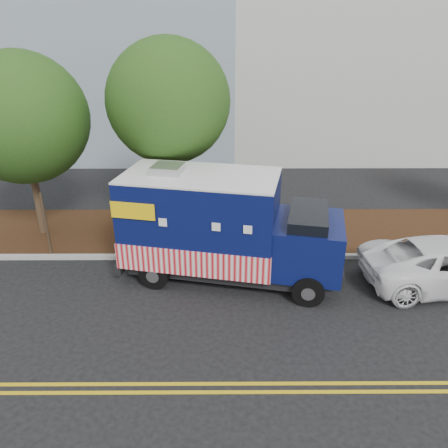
{
  "coord_description": "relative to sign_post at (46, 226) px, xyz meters",
  "views": [
    {
      "loc": [
        1.3,
        -11.91,
        7.33
      ],
      "look_at": [
        1.36,
        0.6,
        1.67
      ],
      "focal_mm": 35.0,
      "sensor_mm": 36.0,
      "label": 1
    }
  ],
  "objects": [
    {
      "name": "tree_a",
      "position": [
        -0.9,
        1.71,
        3.27
      ],
      "size": [
        4.51,
        4.51,
        6.73
      ],
      "color": "#38281C",
      "rests_on": "ground"
    },
    {
      "name": "centerline_far",
      "position": [
        4.66,
        -6.25,
        -1.19
      ],
      "size": [
        120.0,
        0.1,
        0.01
      ],
      "primitive_type": "cube",
      "color": "gold",
      "rests_on": "ground"
    },
    {
      "name": "sign_post",
      "position": [
        0.0,
        0.0,
        0.0
      ],
      "size": [
        0.06,
        0.06,
        2.4
      ],
      "primitive_type": "cube",
      "color": "#473828",
      "rests_on": "ground"
    },
    {
      "name": "ground",
      "position": [
        4.66,
        -1.55,
        -1.2
      ],
      "size": [
        120.0,
        120.0,
        0.0
      ],
      "primitive_type": "plane",
      "color": "black",
      "rests_on": "ground"
    },
    {
      "name": "food_truck",
      "position": [
        5.89,
        -1.24,
        0.43
      ],
      "size": [
        7.16,
        3.82,
        3.59
      ],
      "rotation": [
        0.0,
        0.0,
        -0.21
      ],
      "color": "black",
      "rests_on": "ground"
    },
    {
      "name": "tree_b",
      "position": [
        4.11,
        2.01,
        3.78
      ],
      "size": [
        4.29,
        4.29,
        7.14
      ],
      "color": "#38281C",
      "rests_on": "ground"
    },
    {
      "name": "centerline_near",
      "position": [
        4.66,
        -6.0,
        -1.19
      ],
      "size": [
        120.0,
        0.1,
        0.01
      ],
      "primitive_type": "cube",
      "color": "gold",
      "rests_on": "ground"
    },
    {
      "name": "mulch_strip",
      "position": [
        4.66,
        1.95,
        -1.12
      ],
      "size": [
        120.0,
        4.0,
        0.15
      ],
      "primitive_type": "cube",
      "color": "#311B0D",
      "rests_on": "ground"
    },
    {
      "name": "curb",
      "position": [
        4.66,
        -0.15,
        -1.12
      ],
      "size": [
        120.0,
        0.18,
        0.15
      ],
      "primitive_type": "cube",
      "color": "#9E9E99",
      "rests_on": "ground"
    }
  ]
}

